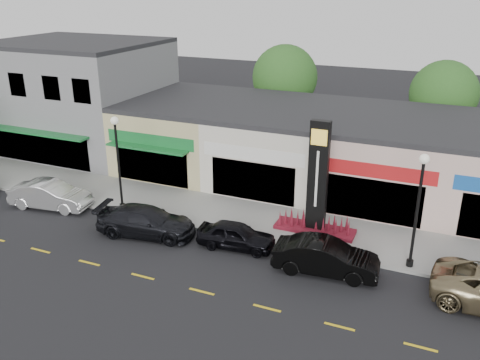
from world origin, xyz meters
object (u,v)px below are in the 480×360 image
(lamp_west_near, at_px, (118,154))
(car_black_conv, at_px, (326,257))
(car_white_van, at_px, (50,195))
(car_dark_sedan, at_px, (146,221))
(lamp_east_near, at_px, (419,200))
(pylon_sign, at_px, (317,194))
(car_black_sedan, at_px, (236,235))

(lamp_west_near, relative_size, car_black_conv, 1.14)
(car_white_van, distance_m, car_dark_sedan, 7.08)
(lamp_east_near, distance_m, pylon_sign, 5.42)
(lamp_east_near, xyz_separation_m, car_dark_sedan, (-13.09, -1.93, -2.72))
(lamp_west_near, distance_m, car_black_sedan, 8.39)
(car_white_van, distance_m, car_black_conv, 16.63)
(pylon_sign, xyz_separation_m, car_black_conv, (1.49, -3.57, -1.49))
(pylon_sign, relative_size, car_black_sedan, 1.53)
(lamp_east_near, bearing_deg, pylon_sign, 161.25)
(lamp_west_near, distance_m, car_white_van, 5.08)
(car_dark_sedan, bearing_deg, car_black_conv, -99.21)
(car_white_van, distance_m, car_black_sedan, 11.92)
(car_white_van, xyz_separation_m, car_black_sedan, (11.92, -0.08, -0.12))
(lamp_east_near, height_order, car_black_conv, lamp_east_near)
(lamp_east_near, relative_size, car_black_conv, 1.14)
(car_white_van, height_order, car_black_sedan, car_white_van)
(pylon_sign, bearing_deg, lamp_west_near, -171.23)
(lamp_east_near, bearing_deg, car_black_conv, -151.97)
(lamp_west_near, bearing_deg, car_black_sedan, -9.71)
(pylon_sign, height_order, car_white_van, pylon_sign)
(pylon_sign, bearing_deg, car_dark_sedan, -155.82)
(car_white_van, bearing_deg, car_dark_sedan, -103.96)
(car_white_van, bearing_deg, lamp_east_near, -94.89)
(lamp_west_near, xyz_separation_m, car_black_conv, (12.49, -1.87, -2.69))
(car_white_van, bearing_deg, car_black_conv, -100.58)
(car_black_sedan, xyz_separation_m, car_black_conv, (4.69, -0.54, 0.12))
(car_white_van, height_order, car_black_conv, car_white_van)
(car_black_sedan, height_order, car_black_conv, car_black_conv)
(pylon_sign, bearing_deg, car_black_sedan, -136.62)
(car_dark_sedan, bearing_deg, pylon_sign, -75.40)
(pylon_sign, distance_m, car_black_conv, 4.14)
(lamp_east_near, relative_size, car_dark_sedan, 1.05)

